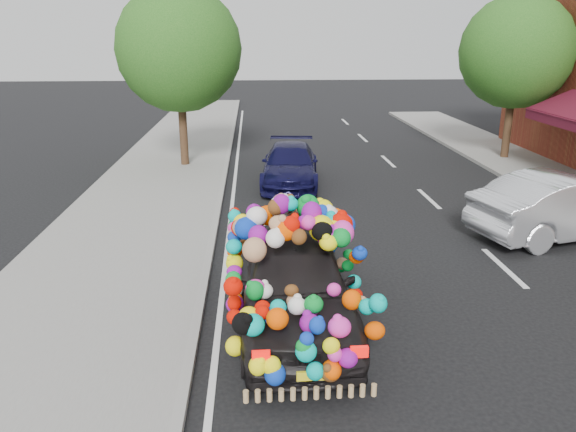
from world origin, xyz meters
name	(u,v)px	position (x,y,z in m)	size (l,w,h in m)	color
ground	(326,272)	(0.00, 0.00, 0.00)	(100.00, 100.00, 0.00)	black
sidewalk	(104,275)	(-4.30, 0.00, 0.06)	(4.00, 60.00, 0.12)	gray
kerb	(206,272)	(-2.35, 0.00, 0.07)	(0.15, 60.00, 0.13)	gray
lane_markings	(504,267)	(3.60, 0.00, 0.01)	(6.00, 50.00, 0.01)	silver
tree_near_sidewalk	(179,49)	(-3.80, 9.50, 4.02)	(4.20, 4.20, 6.13)	#332114
tree_far_b	(517,52)	(8.00, 10.00, 3.89)	(4.00, 4.00, 5.90)	#332114
plush_art_car	(294,260)	(-0.79, -2.01, 1.10)	(2.22, 4.63, 2.14)	black
navy_sedan	(290,165)	(-0.25, 6.95, 0.61)	(1.70, 4.18, 1.21)	black
silver_hatchback	(568,206)	(5.76, 1.69, 0.75)	(1.59, 4.55, 1.50)	silver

